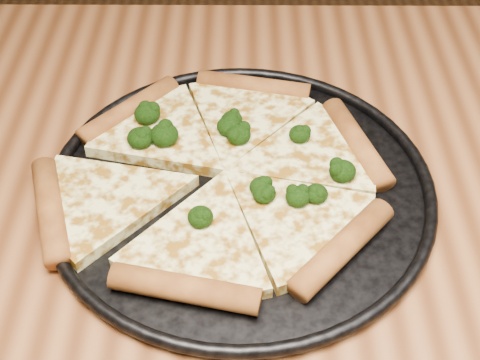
{
  "coord_description": "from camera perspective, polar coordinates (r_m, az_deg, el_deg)",
  "views": [
    {
      "loc": [
        -0.09,
        -0.4,
        1.24
      ],
      "look_at": [
        -0.09,
        0.07,
        0.77
      ],
      "focal_mm": 48.56,
      "sensor_mm": 36.0,
      "label": 1
    }
  ],
  "objects": [
    {
      "name": "dining_table",
      "position": [
        0.71,
        7.6,
        -10.53
      ],
      "size": [
        1.2,
        0.9,
        0.75
      ],
      "color": "brown",
      "rests_on": "ground"
    },
    {
      "name": "pizza_pan",
      "position": [
        0.67,
        -0.0,
        -0.49
      ],
      "size": [
        0.4,
        0.4,
        0.02
      ],
      "color": "black",
      "rests_on": "dining_table"
    },
    {
      "name": "broccoli_florets",
      "position": [
        0.68,
        -1.08,
        2.54
      ],
      "size": [
        0.24,
        0.18,
        0.02
      ],
      "color": "black",
      "rests_on": "pizza"
    },
    {
      "name": "pizza",
      "position": [
        0.67,
        -1.75,
        0.64
      ],
      "size": [
        0.38,
        0.35,
        0.03
      ],
      "rotation": [
        0.0,
        0.0,
        -0.21
      ],
      "color": "#FFF79C",
      "rests_on": "pizza_pan"
    }
  ]
}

